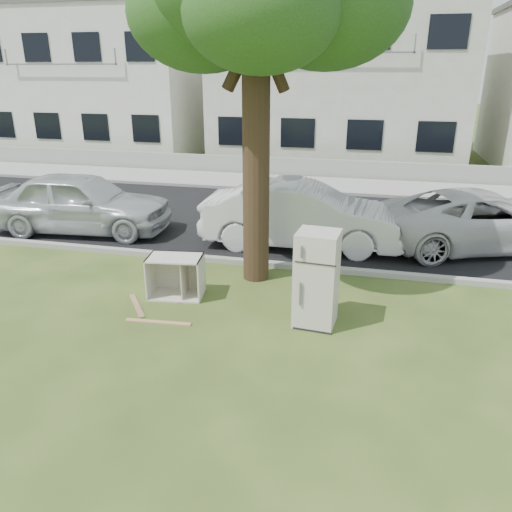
% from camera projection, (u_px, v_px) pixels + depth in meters
% --- Properties ---
extents(ground, '(120.00, 120.00, 0.00)m').
position_uv_depth(ground, '(255.00, 318.00, 8.87)').
color(ground, '#324719').
extents(road, '(120.00, 7.00, 0.01)m').
position_uv_depth(road, '(303.00, 222.00, 14.32)').
color(road, black).
rests_on(road, ground).
extents(kerb_near, '(120.00, 0.18, 0.12)m').
position_uv_depth(kerb_near, '(280.00, 268.00, 11.10)').
color(kerb_near, gray).
rests_on(kerb_near, ground).
extents(kerb_far, '(120.00, 0.18, 0.12)m').
position_uv_depth(kerb_far, '(318.00, 194.00, 17.56)').
color(kerb_far, gray).
rests_on(kerb_far, ground).
extents(sidewalk, '(120.00, 2.80, 0.01)m').
position_uv_depth(sidewalk, '(322.00, 185.00, 18.87)').
color(sidewalk, gray).
rests_on(sidewalk, ground).
extents(low_wall, '(120.00, 0.15, 0.70)m').
position_uv_depth(low_wall, '(327.00, 168.00, 20.21)').
color(low_wall, gray).
rests_on(low_wall, ground).
extents(townhouse_left, '(10.20, 8.16, 7.04)m').
position_uv_depth(townhouse_left, '(110.00, 81.00, 26.13)').
color(townhouse_left, silver).
rests_on(townhouse_left, ground).
extents(townhouse_center, '(11.22, 8.16, 7.44)m').
position_uv_depth(townhouse_center, '(341.00, 77.00, 23.47)').
color(townhouse_center, beige).
rests_on(townhouse_center, ground).
extents(fridge, '(0.74, 0.69, 1.67)m').
position_uv_depth(fridge, '(317.00, 279.00, 8.40)').
color(fridge, white).
rests_on(fridge, ground).
extents(cabinet, '(1.11, 0.77, 0.81)m').
position_uv_depth(cabinet, '(176.00, 276.00, 9.60)').
color(cabinet, silver).
rests_on(cabinet, ground).
extents(plank_a, '(1.18, 0.19, 0.02)m').
position_uv_depth(plank_a, '(158.00, 322.00, 8.70)').
color(plank_a, tan).
rests_on(plank_a, ground).
extents(plank_b, '(0.69, 0.88, 0.03)m').
position_uv_depth(plank_b, '(137.00, 306.00, 9.29)').
color(plank_b, '#956B4E').
rests_on(plank_b, ground).
extents(plank_c, '(0.15, 0.84, 0.02)m').
position_uv_depth(plank_c, '(183.00, 294.00, 9.77)').
color(plank_c, tan).
rests_on(plank_c, ground).
extents(car_center, '(4.89, 1.83, 1.60)m').
position_uv_depth(car_center, '(302.00, 215.00, 12.17)').
color(car_center, silver).
rests_on(car_center, ground).
extents(car_right, '(5.60, 3.99, 1.42)m').
position_uv_depth(car_right, '(483.00, 219.00, 12.12)').
color(car_right, silver).
rests_on(car_right, ground).
extents(car_left, '(4.90, 2.32, 1.62)m').
position_uv_depth(car_left, '(81.00, 202.00, 13.27)').
color(car_left, '#B7BBBF').
rests_on(car_left, ground).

